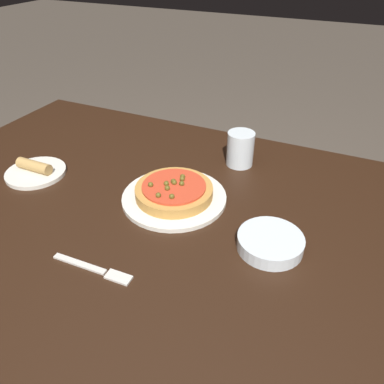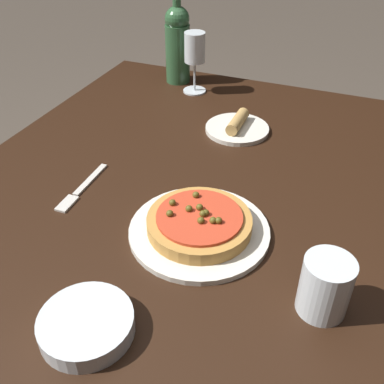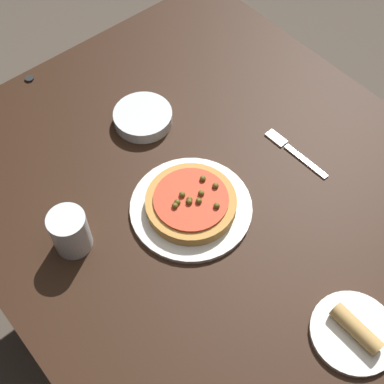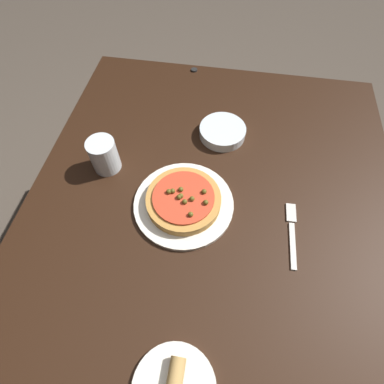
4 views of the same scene
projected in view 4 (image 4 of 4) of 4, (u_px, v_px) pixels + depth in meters
ground_plane at (201, 298)px, 1.38m from camera, size 14.00×14.00×0.00m
dining_table at (206, 244)px, 0.85m from camera, size 1.41×1.05×0.71m
dinner_plate at (184, 204)px, 0.83m from camera, size 0.28×0.28×0.01m
pizza at (184, 200)px, 0.81m from camera, size 0.20×0.20×0.04m
water_cup at (104, 155)px, 0.86m from camera, size 0.08×0.08×0.10m
side_bowl at (222, 132)px, 0.96m from camera, size 0.15×0.15×0.03m
fork at (292, 230)px, 0.79m from camera, size 0.18×0.03×0.00m
bottle_cap at (194, 70)px, 1.15m from camera, size 0.02×0.02×0.01m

